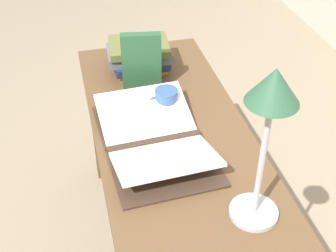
# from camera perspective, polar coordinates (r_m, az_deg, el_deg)

# --- Properties ---
(reading_desk) EXTENTS (1.57, 0.57, 0.76)m
(reading_desk) POSITION_cam_1_polar(r_m,az_deg,el_deg) (1.74, 1.14, -5.21)
(reading_desk) COLOR brown
(reading_desk) RESTS_ON ground_plane
(open_book) EXTENTS (0.58, 0.38, 0.08)m
(open_book) POSITION_cam_1_polar(r_m,az_deg,el_deg) (1.65, -1.68, -1.54)
(open_book) COLOR #38281E
(open_book) RESTS_ON reading_desk
(book_stack_tall) EXTENTS (0.22, 0.28, 0.13)m
(book_stack_tall) POSITION_cam_1_polar(r_m,az_deg,el_deg) (2.06, -3.53, 8.54)
(book_stack_tall) COLOR #BC8933
(book_stack_tall) RESTS_ON reading_desk
(book_standing_upright) EXTENTS (0.06, 0.16, 0.26)m
(book_standing_upright) POSITION_cam_1_polar(r_m,az_deg,el_deg) (1.89, -3.25, 7.65)
(book_standing_upright) COLOR #234C2D
(book_standing_upright) RESTS_ON reading_desk
(reading_lamp) EXTENTS (0.15, 0.15, 0.51)m
(reading_lamp) POSITION_cam_1_polar(r_m,az_deg,el_deg) (1.20, 12.31, 1.65)
(reading_lamp) COLOR #ADADB2
(reading_lamp) RESTS_ON reading_desk
(coffee_mug) EXTENTS (0.09, 0.12, 0.09)m
(coffee_mug) POSITION_cam_1_polar(r_m,az_deg,el_deg) (1.80, -0.26, 3.12)
(coffee_mug) COLOR #335184
(coffee_mug) RESTS_ON reading_desk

